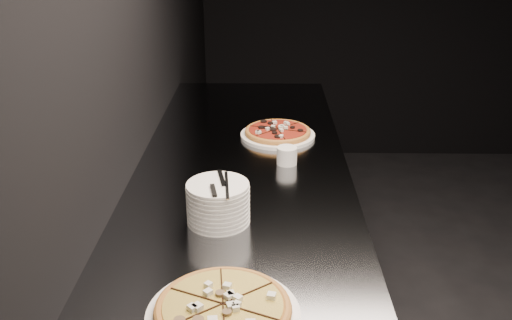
{
  "coord_description": "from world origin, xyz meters",
  "views": [
    {
      "loc": [
        -2.05,
        -1.68,
        1.73
      ],
      "look_at": [
        -2.08,
        0.03,
        0.99
      ],
      "focal_mm": 40.0,
      "sensor_mm": 36.0,
      "label": 1
    }
  ],
  "objects_px": {
    "ramekin": "(287,155)",
    "plate_stack": "(218,203)",
    "pizza_mushroom": "(223,311)",
    "cutlery": "(220,185)",
    "counter": "(242,300)",
    "pizza_tomato": "(278,133)"
  },
  "relations": [
    {
      "from": "ramekin",
      "to": "plate_stack",
      "type": "bearing_deg",
      "value": -116.61
    },
    {
      "from": "pizza_mushroom",
      "to": "cutlery",
      "type": "xyz_separation_m",
      "value": [
        -0.04,
        0.41,
        0.1
      ]
    },
    {
      "from": "cutlery",
      "to": "counter",
      "type": "bearing_deg",
      "value": 68.86
    },
    {
      "from": "counter",
      "to": "ramekin",
      "type": "height_order",
      "value": "ramekin"
    },
    {
      "from": "counter",
      "to": "cutlery",
      "type": "bearing_deg",
      "value": -99.93
    },
    {
      "from": "plate_stack",
      "to": "cutlery",
      "type": "bearing_deg",
      "value": -62.38
    },
    {
      "from": "pizza_tomato",
      "to": "ramekin",
      "type": "height_order",
      "value": "ramekin"
    },
    {
      "from": "pizza_mushroom",
      "to": "plate_stack",
      "type": "bearing_deg",
      "value": 95.8
    },
    {
      "from": "pizza_mushroom",
      "to": "ramekin",
      "type": "bearing_deg",
      "value": 78.92
    },
    {
      "from": "ramekin",
      "to": "cutlery",
      "type": "bearing_deg",
      "value": -115.12
    },
    {
      "from": "plate_stack",
      "to": "cutlery",
      "type": "xyz_separation_m",
      "value": [
        0.01,
        -0.01,
        0.06
      ]
    },
    {
      "from": "counter",
      "to": "pizza_tomato",
      "type": "height_order",
      "value": "pizza_tomato"
    },
    {
      "from": "plate_stack",
      "to": "counter",
      "type": "bearing_deg",
      "value": 77.94
    },
    {
      "from": "pizza_tomato",
      "to": "cutlery",
      "type": "distance_m",
      "value": 0.72
    },
    {
      "from": "pizza_tomato",
      "to": "plate_stack",
      "type": "relative_size",
      "value": 1.85
    },
    {
      "from": "pizza_mushroom",
      "to": "plate_stack",
      "type": "relative_size",
      "value": 2.23
    },
    {
      "from": "pizza_tomato",
      "to": "cutlery",
      "type": "xyz_separation_m",
      "value": [
        -0.17,
        -0.7,
        0.1
      ]
    },
    {
      "from": "pizza_tomato",
      "to": "plate_stack",
      "type": "bearing_deg",
      "value": -104.91
    },
    {
      "from": "counter",
      "to": "pizza_mushroom",
      "type": "distance_m",
      "value": 0.83
    },
    {
      "from": "pizza_mushroom",
      "to": "pizza_tomato",
      "type": "xyz_separation_m",
      "value": [
        0.14,
        1.11,
        -0.0
      ]
    },
    {
      "from": "counter",
      "to": "plate_stack",
      "type": "xyz_separation_m",
      "value": [
        -0.05,
        -0.25,
        0.52
      ]
    },
    {
      "from": "ramekin",
      "to": "pizza_mushroom",
      "type": "bearing_deg",
      "value": -101.08
    }
  ]
}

